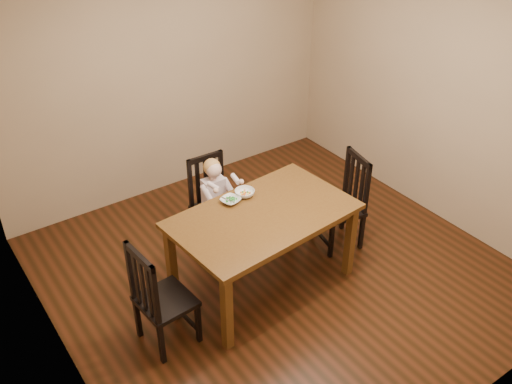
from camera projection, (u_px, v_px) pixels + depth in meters
room at (281, 147)px, 4.74m from camera, size 4.01×4.01×2.71m
dining_table at (263, 222)px, 4.96m from camera, size 1.65×1.08×0.79m
chair_child at (213, 203)px, 5.66m from camera, size 0.41×0.40×0.94m
chair_left at (160, 298)px, 4.48m from camera, size 0.44×0.46×0.99m
chair_right at (344, 203)px, 5.62m from camera, size 0.48×0.50×0.98m
toddler at (215, 194)px, 5.55m from camera, size 0.30×0.37×0.50m
bowl_peas at (231, 200)px, 5.04m from camera, size 0.21×0.21×0.04m
bowl_veg at (245, 193)px, 5.13m from camera, size 0.23×0.23×0.06m
fork at (228, 201)px, 4.99m from camera, size 0.08×0.09×0.04m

